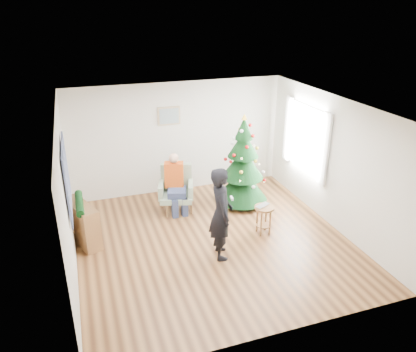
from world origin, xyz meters
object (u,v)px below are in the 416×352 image
object	(u,v)px
console	(82,223)
christmas_tree	(243,165)
stool	(264,220)
standing_man	(221,214)
armchair	(176,194)

from	to	relation	value
console	christmas_tree	bearing A→B (deg)	-12.22
christmas_tree	stool	distance (m)	1.49
standing_man	console	bearing A→B (deg)	70.62
standing_man	console	distance (m)	2.66
standing_man	armchair	bearing A→B (deg)	17.84
christmas_tree	console	bearing A→B (deg)	-171.18
stool	console	distance (m)	3.46
christmas_tree	stool	xyz separation A→B (m)	(-0.10, -1.34, -0.64)
stool	armchair	size ratio (longest dim) A/B	0.59
console	armchair	bearing A→B (deg)	-1.51
armchair	christmas_tree	bearing A→B (deg)	10.03
stool	armchair	distance (m)	2.04
christmas_tree	stool	size ratio (longest dim) A/B	3.60
console	stool	bearing A→B (deg)	-34.38
armchair	standing_man	bearing A→B (deg)	-64.42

